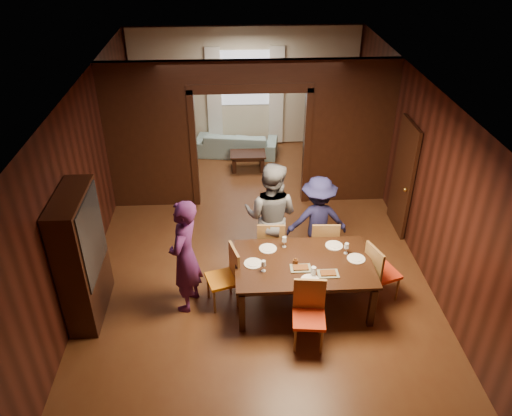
{
  "coord_description": "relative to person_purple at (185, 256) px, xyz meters",
  "views": [
    {
      "loc": [
        -0.37,
        -7.26,
        5.29
      ],
      "look_at": [
        0.0,
        -0.4,
        1.05
      ],
      "focal_mm": 35.0,
      "sensor_mm": 36.0,
      "label": 1
    }
  ],
  "objects": [
    {
      "name": "plate_left",
      "position": [
        0.98,
        -0.03,
        -0.14
      ],
      "size": [
        0.27,
        0.27,
        0.01
      ],
      "primitive_type": "cylinder",
      "color": "white",
      "rests_on": "dining_table"
    },
    {
      "name": "curtain_left",
      "position": [
        0.33,
        5.85,
        0.34
      ],
      "size": [
        0.35,
        0.06,
        2.4
      ],
      "primitive_type": "cube",
      "color": "white",
      "rests_on": "back_wall"
    },
    {
      "name": "hutch",
      "position": [
        -1.45,
        -0.05,
        0.09
      ],
      "size": [
        0.4,
        1.2,
        2.0
      ],
      "primitive_type": "cube",
      "color": "black",
      "rests_on": "floor"
    },
    {
      "name": "chair_far_l",
      "position": [
        1.31,
        0.86,
        -0.43
      ],
      "size": [
        0.47,
        0.47,
        0.97
      ],
      "primitive_type": null,
      "rotation": [
        0.0,
        0.0,
        3.08
      ],
      "color": "orange",
      "rests_on": "floor"
    },
    {
      "name": "chair_left",
      "position": [
        0.52,
        0.01,
        -0.43
      ],
      "size": [
        0.55,
        0.55,
        0.97
      ],
      "primitive_type": null,
      "rotation": [
        0.0,
        0.0,
        -1.28
      ],
      "color": "orange",
      "rests_on": "floor"
    },
    {
      "name": "person_purple",
      "position": [
        0.0,
        0.0,
        0.0
      ],
      "size": [
        0.61,
        0.76,
        1.82
      ],
      "primitive_type": "imported",
      "rotation": [
        0.0,
        0.0,
        -1.86
      ],
      "color": "#4E1D57",
      "rests_on": "floor"
    },
    {
      "name": "tumbler",
      "position": [
        1.82,
        -0.34,
        -0.08
      ],
      "size": [
        0.07,
        0.07,
        0.14
      ],
      "primitive_type": "cylinder",
      "color": "white",
      "rests_on": "dining_table"
    },
    {
      "name": "floor",
      "position": [
        1.08,
        1.45,
        -0.91
      ],
      "size": [
        9.0,
        9.0,
        0.0
      ],
      "primitive_type": "plane",
      "color": "#592E19",
      "rests_on": "ground"
    },
    {
      "name": "plate_far_r",
      "position": [
        2.25,
        0.35,
        -0.14
      ],
      "size": [
        0.27,
        0.27,
        0.01
      ],
      "primitive_type": "cylinder",
      "color": "white",
      "rests_on": "dining_table"
    },
    {
      "name": "door_right",
      "position": [
        3.78,
        1.95,
        0.14
      ],
      "size": [
        0.06,
        0.9,
        2.1
      ],
      "primitive_type": "cube",
      "color": "black",
      "rests_on": "floor"
    },
    {
      "name": "ceiling",
      "position": [
        1.08,
        1.45,
        1.99
      ],
      "size": [
        5.5,
        9.0,
        0.02
      ],
      "primitive_type": "cube",
      "color": "silver",
      "rests_on": "room_walls"
    },
    {
      "name": "plate_right",
      "position": [
        2.52,
        0.0,
        -0.14
      ],
      "size": [
        0.27,
        0.27,
        0.01
      ],
      "primitive_type": "cylinder",
      "color": "white",
      "rests_on": "dining_table"
    },
    {
      "name": "wineglass_far",
      "position": [
        1.48,
        0.37,
        -0.06
      ],
      "size": [
        0.08,
        0.08,
        0.18
      ],
      "primitive_type": null,
      "color": "white",
      "rests_on": "dining_table"
    },
    {
      "name": "coffee_table",
      "position": [
        1.09,
        4.48,
        -0.71
      ],
      "size": [
        0.8,
        0.5,
        0.4
      ],
      "primitive_type": "cube",
      "color": "black",
      "rests_on": "floor"
    },
    {
      "name": "dining_table",
      "position": [
        1.73,
        -0.04,
        -0.53
      ],
      "size": [
        2.02,
        1.26,
        0.76
      ],
      "primitive_type": "cube",
      "color": "black",
      "rests_on": "floor"
    },
    {
      "name": "chair_right",
      "position": [
        2.97,
        0.03,
        -0.43
      ],
      "size": [
        0.56,
        0.56,
        0.97
      ],
      "primitive_type": null,
      "rotation": [
        0.0,
        0.0,
        1.91
      ],
      "color": "red",
      "rests_on": "floor"
    },
    {
      "name": "wineglass_right",
      "position": [
        2.39,
        0.15,
        -0.06
      ],
      "size": [
        0.08,
        0.08,
        0.18
      ],
      "primitive_type": null,
      "color": "silver",
      "rests_on": "dining_table"
    },
    {
      "name": "plate_near",
      "position": [
        1.76,
        -0.45,
        -0.14
      ],
      "size": [
        0.27,
        0.27,
        0.01
      ],
      "primitive_type": "cylinder",
      "color": "silver",
      "rests_on": "dining_table"
    },
    {
      "name": "chair_near",
      "position": [
        1.7,
        -0.88,
        -0.43
      ],
      "size": [
        0.48,
        0.48,
        0.97
      ],
      "primitive_type": null,
      "rotation": [
        0.0,
        0.0,
        -0.11
      ],
      "color": "red",
      "rests_on": "floor"
    },
    {
      "name": "platter_b",
      "position": [
        2.04,
        -0.33,
        -0.13
      ],
      "size": [
        0.3,
        0.2,
        0.04
      ],
      "primitive_type": "cube",
      "color": "gray",
      "rests_on": "dining_table"
    },
    {
      "name": "platter_a",
      "position": [
        1.66,
        -0.18,
        -0.13
      ],
      "size": [
        0.3,
        0.2,
        0.04
      ],
      "primitive_type": "cube",
      "color": "slate",
      "rests_on": "dining_table"
    },
    {
      "name": "room_walls",
      "position": [
        1.08,
        3.34,
        0.59
      ],
      "size": [
        5.52,
        9.01,
        2.9
      ],
      "color": "black",
      "rests_on": "floor"
    },
    {
      "name": "window_far",
      "position": [
        1.08,
        5.89,
        0.79
      ],
      "size": [
        1.2,
        0.03,
        1.3
      ],
      "primitive_type": "cube",
      "color": "silver",
      "rests_on": "back_wall"
    },
    {
      "name": "wineglass_left",
      "position": [
        1.12,
        -0.2,
        -0.06
      ],
      "size": [
        0.08,
        0.08,
        0.18
      ],
      "primitive_type": null,
      "color": "silver",
      "rests_on": "dining_table"
    },
    {
      "name": "sofa",
      "position": [
        0.84,
        5.3,
        -0.63
      ],
      "size": [
        2.04,
        1.06,
        0.57
      ],
      "primitive_type": "imported",
      "rotation": [
        0.0,
        0.0,
        2.98
      ],
      "color": "#8AB0B5",
      "rests_on": "floor"
    },
    {
      "name": "serving_bowl",
      "position": [
        1.81,
        0.02,
        -0.11
      ],
      "size": [
        0.32,
        0.32,
        0.08
      ],
      "primitive_type": "imported",
      "color": "black",
      "rests_on": "dining_table"
    },
    {
      "name": "person_grey",
      "position": [
        1.32,
        0.97,
        0.03
      ],
      "size": [
        1.11,
        0.99,
        1.88
      ],
      "primitive_type": "imported",
      "rotation": [
        0.0,
        0.0,
        2.78
      ],
      "color": "#5C5D64",
      "rests_on": "floor"
    },
    {
      "name": "plate_far_l",
      "position": [
        1.23,
        0.32,
        -0.14
      ],
      "size": [
        0.27,
        0.27,
        0.01
      ],
      "primitive_type": "cylinder",
      "color": "white",
      "rests_on": "dining_table"
    },
    {
      "name": "curtain_right",
      "position": [
        1.83,
        5.85,
        0.34
      ],
      "size": [
        0.35,
        0.06,
        2.4
      ],
      "primitive_type": "cube",
      "color": "white",
      "rests_on": "back_wall"
    },
    {
      "name": "person_navy",
      "position": [
        2.11,
        1.04,
        -0.13
      ],
      "size": [
        1.03,
        0.61,
        1.57
      ],
      "primitive_type": "imported",
      "rotation": [
        0.0,
        0.0,
        3.17
      ],
      "color": "#1C1C46",
      "rests_on": "floor"
    },
    {
      "name": "chair_far_r",
      "position": [
        2.17,
        0.81,
        -0.43
      ],
      "size": [
        0.45,
        0.45,
        0.97
      ],
      "primitive_type": null,
      "rotation": [
        0.0,
        0.0,
        3.11
      ],
      "color": "#EC5916",
      "rests_on": "floor"
    },
    {
      "name": "condiment_jar",
      "position": [
        1.6,
        -0.08,
        -0.1
      ],
      "size": [
        0.08,
        0.08,
        0.11
      ],
      "primitive_type": null,
      "color": "#4B2811",
      "rests_on": "dining_table"
    }
  ]
}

